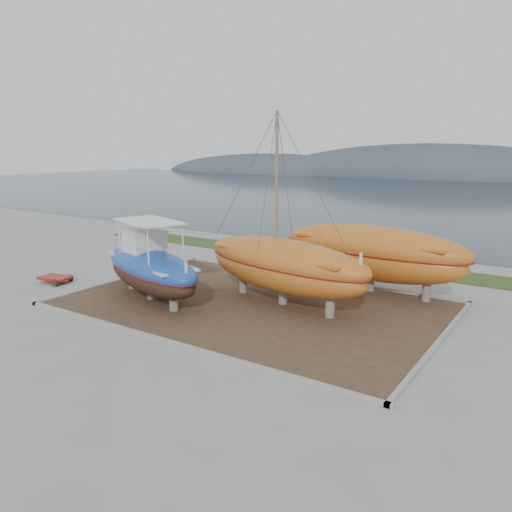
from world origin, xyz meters
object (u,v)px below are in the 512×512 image
Objects in this scene: orange_sailboat at (284,210)px; orange_bare_hull at (371,259)px; red_trailer at (55,280)px; white_dinghy at (157,271)px; blue_caique at (150,260)px.

orange_sailboat is 0.94× the size of orange_bare_hull.
orange_bare_hull is 3.99× the size of red_trailer.
white_dinghy is at bearing -151.19° from orange_bare_hull.
blue_caique reaches higher than white_dinghy.
white_dinghy is 0.37× the size of orange_bare_hull.
white_dinghy is 12.29m from orange_bare_hull.
blue_caique is 0.85× the size of orange_sailboat.
orange_bare_hull is at bearing 60.22° from blue_caique.
blue_caique is 7.38m from red_trailer.
orange_sailboat is 3.75× the size of red_trailer.
white_dinghy is 0.39× the size of orange_sailboat.
blue_caique reaches higher than red_trailer.
orange_bare_hull is at bearing 5.17° from white_dinghy.
orange_sailboat is (6.15, 3.03, 2.66)m from blue_caique.
white_dinghy is at bearing 149.09° from blue_caique.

